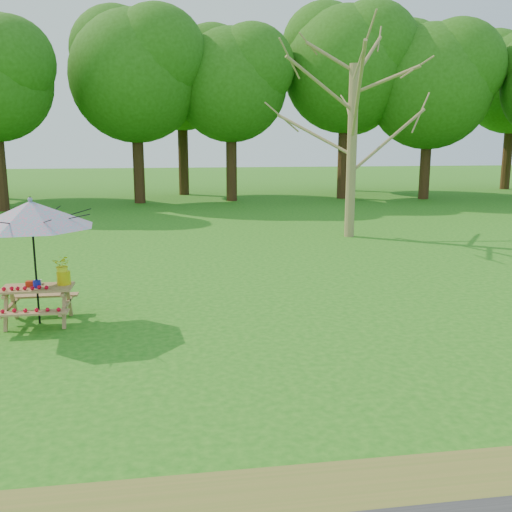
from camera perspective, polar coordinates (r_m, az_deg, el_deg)
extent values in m
plane|color=#1E6C14|center=(7.98, -1.28, -12.07)|extent=(120.00, 120.00, 0.00)
cube|color=olive|center=(5.56, 2.83, -23.55)|extent=(120.00, 1.20, 0.01)
cylinder|color=#938050|center=(19.20, 9.55, 10.18)|extent=(0.38, 0.38, 5.57)
cube|color=#9C6646|center=(10.71, -21.05, -2.99)|extent=(1.20, 0.62, 0.04)
cube|color=#9C6646|center=(10.27, -21.56, -5.32)|extent=(1.20, 0.22, 0.04)
cube|color=#9C6646|center=(11.30, -20.37, -3.73)|extent=(1.20, 0.22, 0.04)
cylinder|color=black|center=(10.61, -21.23, -0.51)|extent=(0.04, 0.04, 2.25)
cone|color=#20AAB7|center=(10.48, -21.56, 3.91)|extent=(2.66, 2.66, 0.46)
sphere|color=#20AAB7|center=(10.45, -21.66, 5.27)|extent=(0.08, 0.08, 0.08)
cube|color=red|center=(10.76, -21.64, -2.60)|extent=(0.14, 0.12, 0.10)
cylinder|color=#1519AF|center=(10.63, -21.05, -2.64)|extent=(0.13, 0.13, 0.13)
cube|color=white|center=(10.89, -21.03, -2.46)|extent=(0.13, 0.13, 0.07)
cylinder|color=#DBC10B|center=(10.70, -18.67, -2.09)|extent=(0.24, 0.24, 0.24)
imported|color=yellow|center=(10.64, -18.76, -0.85)|extent=(0.37, 0.34, 0.35)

